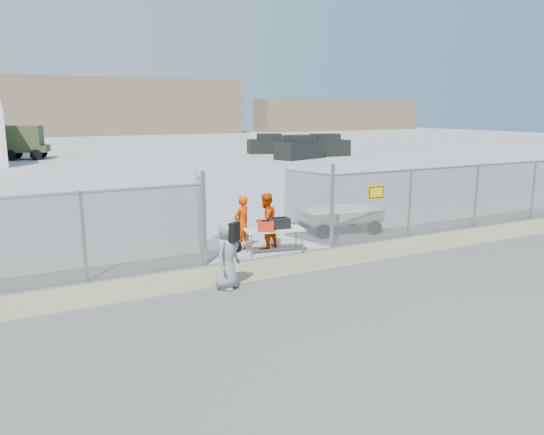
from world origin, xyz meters
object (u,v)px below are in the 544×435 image
security_worker_left (242,223)px  utility_trailer (339,220)px  security_worker_right (266,221)px  folding_table (274,241)px  visitor (227,254)px

security_worker_left → utility_trailer: security_worker_left is taller
security_worker_left → security_worker_right: size_ratio=0.98×
security_worker_left → utility_trailer: bearing=166.1°
folding_table → visitor: visitor is taller
security_worker_left → utility_trailer: (3.92, 0.73, -0.40)m
security_worker_right → visitor: security_worker_right is taller
security_worker_left → security_worker_right: bearing=145.6°
folding_table → visitor: size_ratio=1.03×
folding_table → visitor: (-2.38, -2.18, 0.45)m
security_worker_right → folding_table: bearing=66.9°
security_worker_right → utility_trailer: security_worker_right is taller
security_worker_right → utility_trailer: (3.21, 0.86, -0.42)m
folding_table → security_worker_right: bearing=101.6°
visitor → utility_trailer: size_ratio=0.47×
utility_trailer → visitor: bearing=-139.0°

